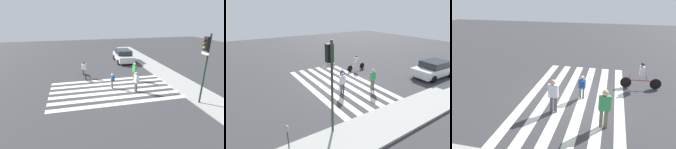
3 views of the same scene
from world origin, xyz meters
The scene contains 6 objects.
ground_plane centered at (0.00, 0.00, 0.00)m, with size 60.00×60.00×0.00m, color #38383A.
crosswalk_stripes centered at (0.00, 0.00, 0.00)m, with size 5.20×10.00×0.01m.
pedestrian_adult_blue_shirt centered at (-1.68, 2.49, 0.97)m, with size 0.52×0.33×1.72m.
pedestrian_adult_yellow_jacket centered at (-0.41, 0.09, 0.76)m, with size 0.37×0.32×1.30m.
pedestrian_adult_tall_backpack centered at (0.70, 1.76, 0.94)m, with size 0.47×0.25×1.66m.
cyclist_mid_street centered at (-3.57, -2.00, 0.86)m, with size 2.33×0.41×1.60m.
Camera 3 is at (-1.81, 10.52, 5.36)m, focal length 35.00 mm.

